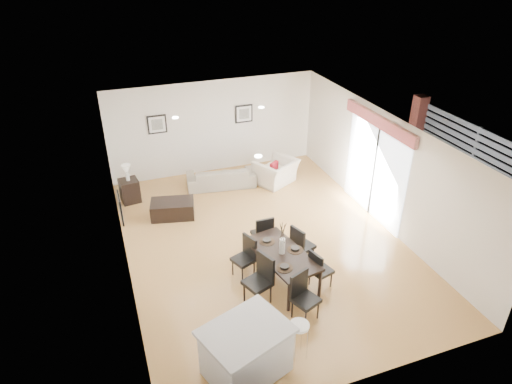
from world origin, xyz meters
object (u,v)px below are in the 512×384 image
object	(u,v)px
dining_chair_efar	(301,243)
dining_chair_head	(303,293)
dining_chair_enear	(319,268)
side_table	(130,191)
coffee_table	(173,209)
dining_chair_wfar	(246,254)
armchair	(276,172)
bar_stool	(299,329)
dining_table	(282,256)
kitchen_island	(246,351)
dining_chair_wnear	(261,276)
dining_chair_foot	(263,233)
sofa	(221,177)

from	to	relation	value
dining_chair_efar	dining_chair_head	size ratio (longest dim) A/B	0.96
dining_chair_enear	side_table	bearing A→B (deg)	17.95
dining_chair_enear	coffee_table	distance (m)	4.24
coffee_table	side_table	distance (m)	1.45
dining_chair_wfar	armchair	bearing A→B (deg)	128.33
bar_stool	dining_chair_head	bearing A→B (deg)	61.15
armchair	dining_chair_head	size ratio (longest dim) A/B	1.14
armchair	dining_table	xyz separation A→B (m)	(-1.50, -3.96, 0.28)
kitchen_island	side_table	bearing A→B (deg)	80.85
dining_chair_efar	kitchen_island	xyz separation A→B (m)	(-1.98, -2.25, -0.05)
dining_chair_wnear	coffee_table	bearing A→B (deg)	174.96
side_table	bar_stool	distance (m)	6.50
dining_chair_enear	coffee_table	xyz separation A→B (m)	(-2.18, 3.62, -0.27)
armchair	coffee_table	xyz separation A→B (m)	(-3.08, -0.77, -0.14)
dining_table	kitchen_island	size ratio (longest dim) A/B	1.15
dining_chair_wnear	dining_chair_efar	world-z (taller)	dining_chair_wnear
dining_chair_efar	dining_table	bearing A→B (deg)	104.50
dining_chair_head	kitchen_island	distance (m)	1.59
dining_chair_efar	dining_chair_wnear	bearing A→B (deg)	104.49
dining_chair_foot	kitchen_island	xyz separation A→B (m)	(-1.39, -2.89, -0.05)
dining_chair_wnear	dining_chair_foot	bearing A→B (deg)	136.92
dining_chair_efar	kitchen_island	world-z (taller)	same
sofa	dining_chair_efar	distance (m)	3.98
dining_chair_wnear	kitchen_island	world-z (taller)	dining_chair_wnear
dining_chair_enear	bar_stool	size ratio (longest dim) A/B	1.20
sofa	dining_chair_enear	bearing A→B (deg)	106.03
dining_chair_enear	coffee_table	size ratio (longest dim) A/B	0.82
dining_table	dining_chair_efar	xyz separation A→B (m)	(0.59, 0.39, -0.11)
dining_table	kitchen_island	xyz separation A→B (m)	(-1.39, -1.86, -0.16)
dining_chair_foot	kitchen_island	world-z (taller)	dining_chair_foot
dining_table	dining_chair_head	world-z (taller)	dining_chair_head
dining_chair_head	kitchen_island	xyz separation A→B (m)	(-1.36, -0.83, -0.07)
dining_table	dining_chair_enear	distance (m)	0.75
armchair	sofa	bearing A→B (deg)	-41.91
dining_chair_foot	kitchen_island	distance (m)	3.21
dining_chair_wfar	side_table	world-z (taller)	dining_chair_wfar
dining_chair_wnear	bar_stool	size ratio (longest dim) A/B	1.42
dining_chair_efar	coffee_table	bearing A→B (deg)	18.89
dining_chair_wnear	dining_chair_wfar	distance (m)	0.83
sofa	armchair	world-z (taller)	armchair
coffee_table	bar_stool	bearing A→B (deg)	-64.76
sofa	dining_chair_head	xyz separation A→B (m)	(-0.03, -5.36, 0.25)
dining_table	dining_chair_enear	bearing A→B (deg)	-47.30
coffee_table	side_table	world-z (taller)	side_table
dining_chair_head	bar_stool	world-z (taller)	dining_chair_head
dining_chair_head	dining_chair_enear	bearing A→B (deg)	22.08
kitchen_island	coffee_table	bearing A→B (deg)	73.01
dining_chair_wnear	side_table	size ratio (longest dim) A/B	1.64
dining_chair_head	kitchen_island	bearing A→B (deg)	-170.32
dining_chair_wnear	bar_stool	world-z (taller)	dining_chair_wnear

